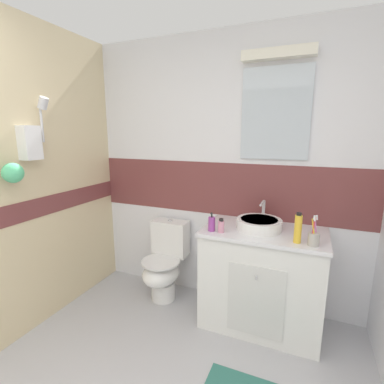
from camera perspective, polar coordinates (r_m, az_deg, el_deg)
The scene contains 8 objects.
wall_back_tiled at distance 2.68m, azimuth 6.63°, elevation 4.14°, with size 3.20×0.20×2.50m.
vanity_cabinet at distance 2.54m, azimuth 13.96°, elevation -16.50°, with size 0.97×0.58×0.85m.
sink_basin at distance 2.36m, azimuth 13.44°, elevation -6.24°, with size 0.36×0.41×0.20m.
toilet at distance 2.87m, azimuth -5.59°, elevation -14.22°, with size 0.37×0.50×0.77m.
toothbrush_cup at distance 2.15m, azimuth 23.45°, elevation -8.50°, with size 0.08×0.08×0.22m.
soap_dispenser at distance 2.27m, azimuth 4.00°, elevation -6.45°, with size 0.06×0.06×0.15m.
lotion_bottle_short at distance 2.24m, azimuth 5.93°, elevation -6.88°, with size 0.05×0.05×0.11m.
shampoo_bottle_tall at distance 2.15m, azimuth 20.70°, elevation -6.92°, with size 0.05×0.05×0.22m.
Camera 1 is at (0.74, -0.10, 1.62)m, focal length 26.29 mm.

